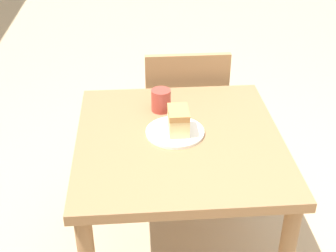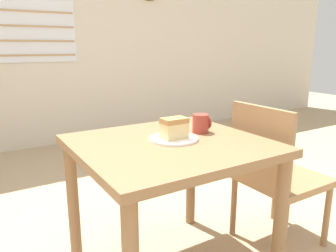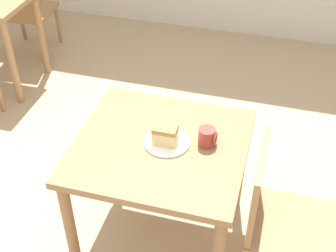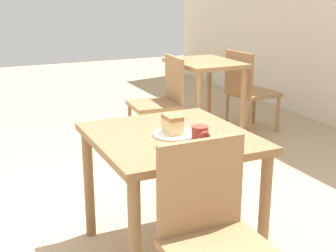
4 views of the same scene
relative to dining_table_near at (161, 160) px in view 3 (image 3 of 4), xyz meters
name	(u,v)px [view 3 (image 3 of 4)]	position (x,y,z in m)	size (l,w,h in m)	color
dining_table_near	(161,160)	(0.00, 0.00, 0.00)	(0.87, 0.81, 0.71)	olive
chair_near_window	(280,217)	(0.64, -0.09, -0.15)	(0.44, 0.44, 0.85)	#9E754C
chair_far_opposite	(24,9)	(-1.79, 1.73, -0.15)	(0.48, 0.48, 0.85)	#9E754C
plate	(167,142)	(0.03, 0.01, 0.12)	(0.24, 0.24, 0.01)	white
cake_slice	(165,135)	(0.02, 0.00, 0.17)	(0.12, 0.08, 0.10)	#E5CC89
coffee_mug	(207,137)	(0.23, 0.06, 0.16)	(0.09, 0.08, 0.10)	#9E382D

